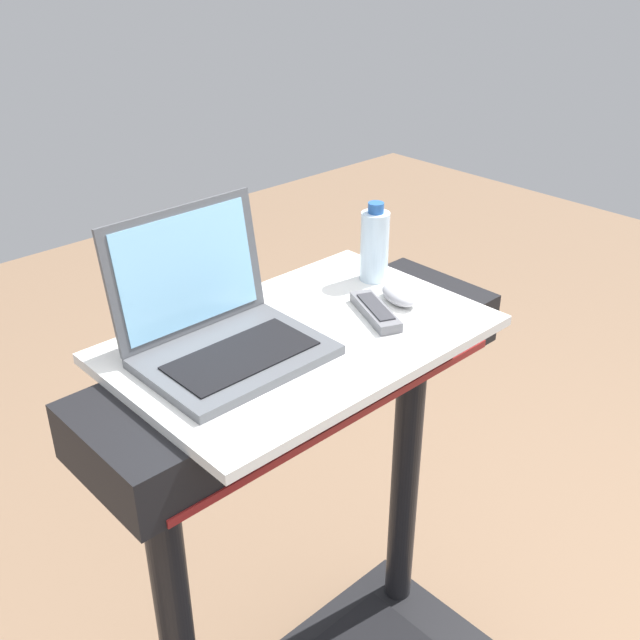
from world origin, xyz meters
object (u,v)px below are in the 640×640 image
(laptop, at_px, (219,327))
(computer_mouse, at_px, (399,295))
(water_bottle, at_px, (375,245))
(tv_remote, at_px, (375,311))

(laptop, distance_m, computer_mouse, 0.40)
(water_bottle, height_order, tv_remote, water_bottle)
(water_bottle, distance_m, tv_remote, 0.19)
(tv_remote, bearing_deg, water_bottle, 44.59)
(computer_mouse, height_order, tv_remote, computer_mouse)
(computer_mouse, relative_size, water_bottle, 0.57)
(computer_mouse, bearing_deg, tv_remote, -155.29)
(computer_mouse, distance_m, water_bottle, 0.14)
(laptop, xyz_separation_m, computer_mouse, (0.39, -0.09, -0.03))
(computer_mouse, height_order, water_bottle, water_bottle)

